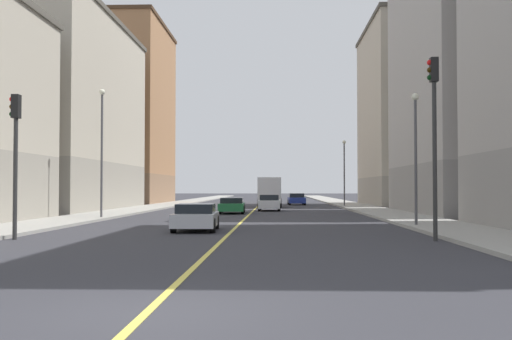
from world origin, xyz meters
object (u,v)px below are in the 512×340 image
street_lamp_right_near (102,140)px  traffic_light_right_near (15,145)px  street_lamp_left_near (416,144)px  car_silver (196,217)px  building_right_distant (123,114)px  traffic_light_left_near (434,124)px  box_truck (270,191)px  building_left_far (416,115)px  street_lamp_left_far (344,166)px  car_teal (298,198)px  car_blue (297,199)px  car_white (269,203)px  car_green (232,206)px  building_right_midblock (57,114)px  building_left_mid (480,59)px

street_lamp_right_near → traffic_light_right_near: bearing=-86.1°
street_lamp_left_near → car_silver: street_lamp_left_near is taller
building_right_distant → traffic_light_left_near: bearing=-64.1°
traffic_light_left_near → box_truck: bearing=99.8°
traffic_light_left_near → car_silver: bearing=152.9°
traffic_light_left_near → building_right_distant: bearing=115.9°
building_right_distant → car_silver: (15.56, -46.71, -10.52)m
building_right_distant → box_truck: building_right_distant is taller
traffic_light_right_near → car_silver: traffic_light_right_near is taller
traffic_light_left_near → street_lamp_right_near: street_lamp_right_near is taller
building_left_far → building_right_distant: size_ratio=0.89×
street_lamp_left_far → car_teal: bearing=104.8°
traffic_light_left_near → car_blue: traffic_light_left_near is taller
car_teal → car_white: 25.64m
traffic_light_left_near → car_white: traffic_light_left_near is taller
car_blue → car_green: size_ratio=0.88×
car_green → car_teal: bearing=78.8°
car_blue → traffic_light_right_near: bearing=-104.6°
car_teal → car_white: size_ratio=1.03×
car_blue → street_lamp_left_far: bearing=-59.1°
building_right_midblock → car_white: (18.57, -0.29, -7.73)m
street_lamp_left_far → box_truck: size_ratio=1.00×
traffic_light_right_near → street_lamp_left_far: street_lamp_left_far is taller
box_truck → car_blue: bearing=70.7°
building_right_midblock → street_lamp_right_near: bearing=-60.5°
traffic_light_left_near → traffic_light_right_near: size_ratio=1.23×
street_lamp_left_near → street_lamp_left_far: (0.00, 31.38, 0.08)m
traffic_light_left_near → car_teal: size_ratio=1.52×
street_lamp_left_near → car_white: size_ratio=1.50×
traffic_light_right_near → car_blue: size_ratio=1.38×
traffic_light_right_near → car_white: bearing=72.4°
traffic_light_left_near → car_green: traffic_light_left_near is taller
street_lamp_left_near → box_truck: street_lamp_left_near is taller
car_silver → car_blue: car_blue is taller
car_white → building_right_distant: bearing=129.4°
car_white → building_left_far: bearing=43.0°
street_lamp_left_far → car_blue: (-4.59, 7.66, -3.56)m
building_left_mid → building_right_midblock: building_left_mid is taller
building_right_midblock → car_silver: (15.56, -24.42, -7.78)m
building_right_midblock → street_lamp_left_near: building_right_midblock is taller
car_green → box_truck: (2.71, 14.61, 0.98)m
building_right_distant → car_green: bearing=-60.7°
building_right_midblock → traffic_light_left_near: 38.74m
street_lamp_left_near → car_teal: (-4.14, 47.01, -3.51)m
car_blue → box_truck: box_truck is taller
car_teal → building_right_midblock: bearing=-131.1°
street_lamp_right_near → box_truck: bearing=66.7°
car_silver → car_green: bearing=89.3°
car_silver → building_right_distant: bearing=108.4°
building_right_distant → car_green: 33.98m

